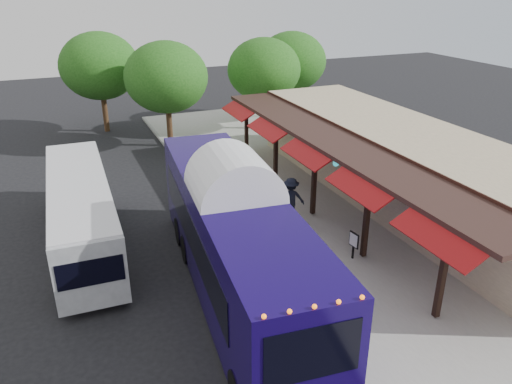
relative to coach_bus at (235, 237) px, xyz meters
name	(u,v)px	position (x,y,z in m)	size (l,w,h in m)	color
ground	(273,282)	(1.45, 0.16, -2.19)	(90.00, 90.00, 0.00)	black
sidewalk	(336,212)	(6.45, 4.16, -2.12)	(10.00, 40.00, 0.15)	#9E9B93
curb	(235,231)	(1.50, 4.16, -2.12)	(0.20, 40.00, 0.16)	gray
station_shelter	(401,165)	(9.83, 4.16, -0.34)	(8.15, 20.00, 3.60)	tan
coach_bus	(235,237)	(0.00, 0.00, 0.00)	(3.87, 12.93, 4.08)	#14064C
city_bus	(81,210)	(-4.42, 5.56, -0.66)	(2.51, 10.33, 2.76)	gray
ped_a	(265,230)	(2.05, 2.26, -1.24)	(0.59, 0.38, 1.61)	black
ped_b	(265,194)	(3.35, 5.19, -1.12)	(0.89, 0.69, 1.83)	black
ped_c	(215,167)	(2.44, 9.53, -1.18)	(1.01, 0.42, 1.72)	black
ped_d	(291,198)	(4.18, 4.28, -1.10)	(1.21, 0.70, 1.87)	black
sign_board	(354,241)	(4.81, 0.24, -1.30)	(0.11, 0.50, 1.09)	black
tree_left	(166,77)	(1.87, 16.91, 2.16)	(5.10, 5.10, 6.53)	#382314
tree_mid	(264,70)	(8.76, 17.80, 2.04)	(4.96, 4.96, 6.34)	#382314
tree_right	(292,61)	(11.90, 19.92, 2.10)	(5.02, 5.02, 6.43)	#382314
tree_far	(100,66)	(-1.47, 21.88, 2.30)	(5.26, 5.26, 6.74)	#382314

